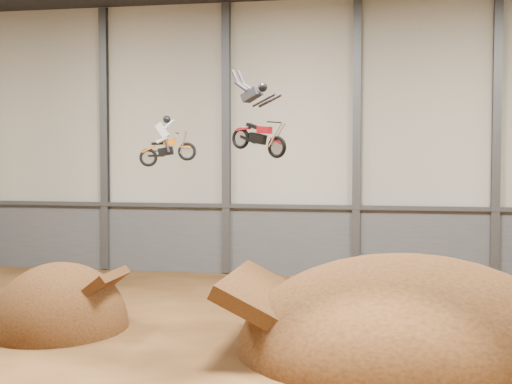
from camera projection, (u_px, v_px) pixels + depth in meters
floor at (224, 355)px, 21.93m from camera, size 40.00×40.00×0.00m
back_wall at (291, 139)px, 36.29m from camera, size 40.00×0.10×14.00m
lower_band_back at (290, 241)px, 36.47m from camera, size 39.80×0.18×3.50m
steel_rail at (290, 206)px, 36.22m from camera, size 39.80×0.35×0.20m
steel_column_1 at (105, 139)px, 37.94m from camera, size 0.40×0.36×13.90m
steel_column_2 at (226, 139)px, 36.71m from camera, size 0.40×0.36×13.90m
steel_column_3 at (357, 138)px, 35.48m from camera, size 0.40×0.36×13.90m
steel_column_4 at (496, 138)px, 34.24m from camera, size 0.40×0.36×13.90m
takeoff_ramp at (60, 329)px, 25.27m from camera, size 4.74×5.47×4.74m
landing_ramp at (407, 353)px, 22.22m from camera, size 10.67×9.44×6.16m
fmx_rider_a at (169, 138)px, 29.00m from camera, size 2.73×1.30×2.43m
fmx_rider_b at (257, 114)px, 24.14m from camera, size 3.55×2.43×3.20m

